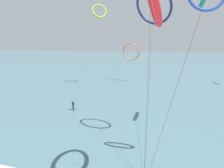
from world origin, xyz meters
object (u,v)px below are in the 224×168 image
at_px(surfer_violet, 73,106).
at_px(kite_navy, 153,5).
at_px(kite_coral, 131,52).
at_px(kite_lime, 99,11).

height_order(surfer_violet, kite_navy, kite_navy).
height_order(kite_coral, kite_navy, kite_navy).
relative_size(surfer_violet, kite_navy, 0.09).
relative_size(kite_coral, kite_navy, 1.50).
bearing_deg(kite_coral, kite_lime, 39.00).
bearing_deg(kite_navy, surfer_violet, 9.65).
distance_m(surfer_violet, kite_navy, 20.64).
xyz_separation_m(surfer_violet, kite_lime, (-0.89, 21.38, 18.72)).
xyz_separation_m(kite_coral, kite_lime, (-8.12, -5.09, 10.71)).
distance_m(surfer_violet, kite_lime, 28.43).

